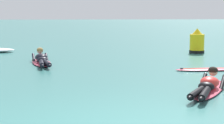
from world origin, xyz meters
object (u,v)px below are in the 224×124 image
(drifting_surfboard, at_px, (211,69))
(channel_marker_buoy, at_px, (197,43))
(surfer_near, at_px, (208,86))
(surfer_far, at_px, (42,60))

(drifting_surfboard, bearing_deg, channel_marker_buoy, 77.75)
(surfer_near, height_order, channel_marker_buoy, channel_marker_buoy)
(channel_marker_buoy, bearing_deg, surfer_near, -105.59)
(surfer_near, distance_m, channel_marker_buoy, 7.70)
(surfer_far, xyz_separation_m, drifting_surfboard, (5.11, -1.80, -0.10))
(surfer_far, xyz_separation_m, channel_marker_buoy, (6.09, 2.70, 0.27))
(surfer_near, height_order, drifting_surfboard, surfer_near)
(surfer_near, xyz_separation_m, channel_marker_buoy, (2.07, 7.42, 0.27))
(surfer_near, bearing_deg, drifting_surfboard, 69.48)
(surfer_near, relative_size, surfer_far, 0.90)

